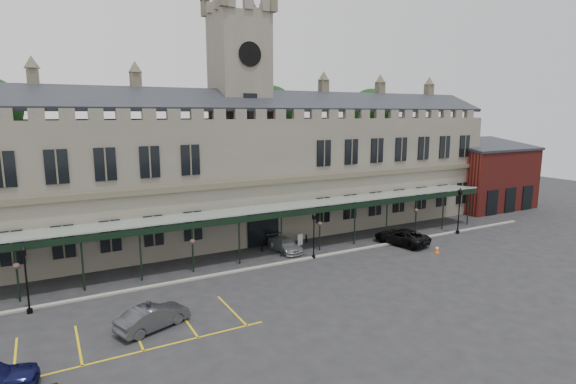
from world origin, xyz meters
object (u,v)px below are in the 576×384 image
car_taxi (285,245)px  person_a (150,316)px  station_building (242,173)px  traffic_cone (437,249)px  car_left_b (153,317)px  lamp_post_mid (314,231)px  lamp_post_left (26,273)px  clock_tower (240,107)px  lamp_post_right (459,207)px  car_van (401,237)px  sign_board (300,240)px

car_taxi → person_a: size_ratio=2.27×
station_building → person_a: bearing=-127.3°
traffic_cone → car_left_b: (-25.85, -2.36, 0.37)m
lamp_post_mid → traffic_cone: 11.60m
lamp_post_left → car_left_b: lamp_post_left is taller
clock_tower → lamp_post_left: size_ratio=5.50×
station_building → traffic_cone: bearing=-48.6°
lamp_post_right → car_van: 8.27m
lamp_post_mid → car_taxi: lamp_post_mid is taller
lamp_post_right → car_left_b: (-32.92, -6.11, -2.19)m
traffic_cone → person_a: person_a is taller
car_taxi → sign_board: bearing=21.9°
car_left_b → car_taxi: size_ratio=1.00×
station_building → clock_tower: size_ratio=2.42×
car_taxi → person_a: bearing=-147.0°
clock_tower → traffic_cone: 23.34m
traffic_cone → lamp_post_left: bearing=173.8°
station_building → clock_tower: 6.64m
station_building → car_taxi: 9.53m
sign_board → lamp_post_mid: bearing=-116.9°
station_building → sign_board: size_ratio=54.80×
sign_board → car_taxi: car_taxi is taller
car_left_b → lamp_post_left: bearing=27.0°
clock_tower → traffic_cone: bearing=-48.8°
clock_tower → lamp_post_left: clock_tower is taller
lamp_post_left → clock_tower: bearing=29.9°
sign_board → clock_tower: bearing=102.8°
clock_tower → sign_board: size_ratio=22.65×
clock_tower → car_taxi: clock_tower is taller
traffic_cone → car_van: 3.81m
clock_tower → lamp_post_right: size_ratio=5.06×
clock_tower → lamp_post_right: bearing=-28.7°
clock_tower → person_a: 24.98m
lamp_post_right → car_van: (-7.98, -0.08, -2.15)m
clock_tower → car_van: bearing=-42.6°
clock_tower → lamp_post_right: (19.96, -10.94, -10.21)m
traffic_cone → sign_board: bearing=140.0°
sign_board → station_building: bearing=103.1°
station_building → lamp_post_right: size_ratio=12.24×
clock_tower → car_taxi: bearing=-82.5°
car_van → person_a: size_ratio=2.83×
lamp_post_right → traffic_cone: lamp_post_right is taller
lamp_post_left → person_a: lamp_post_left is taller
sign_board → car_left_b: bearing=-160.3°
station_building → car_van: station_building is taller
person_a → sign_board: bearing=1.3°
lamp_post_right → car_left_b: size_ratio=1.13×
station_building → lamp_post_left: 22.66m
sign_board → traffic_cone: bearing=-53.2°
lamp_post_left → traffic_cone: bearing=-6.2°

